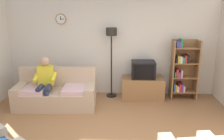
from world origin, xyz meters
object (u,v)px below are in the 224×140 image
at_px(tv_stand, 142,88).
at_px(couch, 56,94).
at_px(tv, 143,70).
at_px(bookshelf, 182,69).
at_px(person_on_couch, 45,80).
at_px(floor_lamp, 111,43).

bearing_deg(tv_stand, couch, -163.86).
relative_size(tv, bookshelf, 0.38).
height_order(couch, bookshelf, bookshelf).
relative_size(couch, tv, 3.23).
xyz_separation_m(bookshelf, person_on_couch, (-3.39, -0.80, -0.09)).
distance_m(couch, floor_lamp, 1.88).
bearing_deg(person_on_couch, couch, 26.77).
xyz_separation_m(couch, person_on_couch, (-0.22, -0.11, 0.39)).
bearing_deg(couch, bookshelf, 12.27).
height_order(couch, floor_lamp, floor_lamp).
bearing_deg(tv, bookshelf, 5.23).
bearing_deg(floor_lamp, tv, -8.46).
relative_size(couch, floor_lamp, 1.05).
height_order(couch, tv_stand, couch).
bearing_deg(bookshelf, couch, -167.73).
bearing_deg(tv_stand, bookshelf, 3.89).
height_order(couch, tv, tv).
xyz_separation_m(tv_stand, tv, (-0.00, -0.02, 0.50)).
bearing_deg(person_on_couch, tv, 16.64).
relative_size(bookshelf, floor_lamp, 0.86).
relative_size(tv, person_on_couch, 0.48).
relative_size(couch, tv_stand, 1.76).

